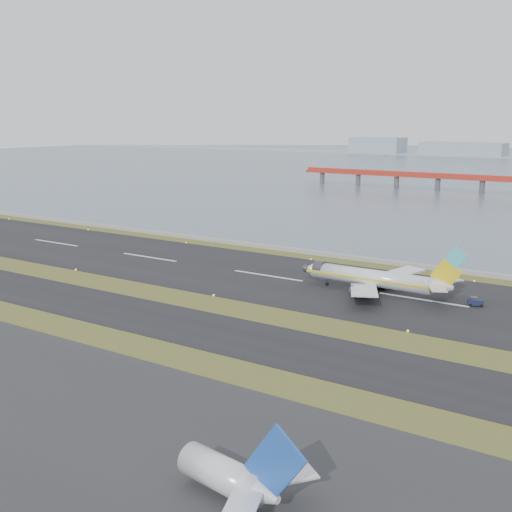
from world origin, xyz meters
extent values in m
plane|color=#3E4A1A|center=(0.00, 0.00, 0.00)|extent=(1000.00, 1000.00, 0.00)
cube|color=black|center=(0.00, -12.00, 0.05)|extent=(1000.00, 18.00, 0.10)
cube|color=black|center=(0.00, 30.00, 0.05)|extent=(1000.00, 45.00, 0.10)
cube|color=gray|center=(0.00, 60.00, 0.50)|extent=(1000.00, 2.50, 1.00)
cylinder|color=#4C4C51|center=(-76.00, 250.00, 3.00)|extent=(2.80, 2.80, 7.00)
cube|color=#909FAB|center=(-220.00, 620.00, 9.00)|extent=(60.00, 35.00, 18.00)
cube|color=#909FAB|center=(-120.00, 620.00, 7.00)|extent=(90.00, 35.00, 14.00)
cylinder|color=silver|center=(27.90, 29.50, 3.50)|extent=(28.00, 3.80, 3.80)
cone|color=silver|center=(12.30, 29.50, 3.50)|extent=(3.20, 3.80, 3.80)
cone|color=silver|center=(44.10, 29.50, 3.80)|extent=(5.00, 3.80, 3.80)
cube|color=yellow|center=(27.90, 27.58, 3.50)|extent=(31.00, 0.06, 0.45)
cube|color=yellow|center=(27.90, 31.42, 3.50)|extent=(31.00, 0.06, 0.45)
cube|color=silver|center=(30.10, 21.00, 2.80)|extent=(11.31, 15.89, 1.66)
cube|color=silver|center=(30.10, 38.00, 2.80)|extent=(11.31, 15.89, 1.66)
cylinder|color=#333438|center=(28.40, 23.50, 1.60)|extent=(4.20, 2.10, 2.10)
cylinder|color=#333438|center=(28.40, 35.50, 1.60)|extent=(4.20, 2.10, 2.10)
cube|color=yellow|center=(44.90, 29.50, 6.70)|extent=(6.80, 0.35, 6.85)
cube|color=#48BECE|center=(46.80, 29.50, 10.40)|extent=(4.85, 0.37, 4.90)
cube|color=silver|center=(44.40, 25.70, 4.30)|extent=(5.64, 6.80, 0.22)
cube|color=silver|center=(44.40, 33.30, 4.30)|extent=(5.64, 6.80, 0.22)
cylinder|color=black|center=(16.90, 29.50, 0.45)|extent=(0.80, 0.28, 0.80)
cylinder|color=black|center=(29.40, 26.70, 0.55)|extent=(1.00, 0.38, 1.00)
cylinder|color=black|center=(29.40, 32.30, 0.55)|extent=(1.00, 0.38, 1.00)
cube|color=#141A37|center=(50.80, 31.64, 0.88)|extent=(3.55, 2.73, 1.18)
cube|color=#333438|center=(50.43, 31.51, 1.66)|extent=(1.79, 1.85, 0.69)
cylinder|color=black|center=(50.05, 30.54, 0.34)|extent=(0.74, 0.51, 0.69)
cylinder|color=black|center=(49.52, 32.01, 0.34)|extent=(0.74, 0.51, 0.69)
cylinder|color=black|center=(52.08, 31.27, 0.34)|extent=(0.74, 0.51, 0.69)
cylinder|color=black|center=(51.54, 32.74, 0.34)|extent=(0.74, 0.51, 0.69)
cylinder|color=silver|center=(47.80, -53.99, 2.60)|extent=(10.42, 5.02, 3.60)
cone|color=silver|center=(53.24, -54.79, 2.80)|extent=(4.48, 4.14, 3.60)
cube|color=#204FB2|center=(54.72, -55.01, 6.50)|extent=(7.67, 1.47, 8.32)
cube|color=silver|center=(53.22, -58.32, 3.30)|extent=(4.67, 6.19, 0.20)
cube|color=silver|center=(54.24, -51.40, 3.30)|extent=(5.68, 6.21, 0.20)
camera|label=1|loc=(83.78, -102.21, 38.46)|focal=45.00mm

